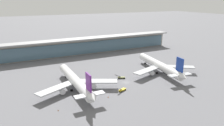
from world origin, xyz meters
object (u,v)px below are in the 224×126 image
object	(u,v)px
service_truck_near_nose_yellow	(122,90)
safety_cone_alpha	(58,110)
airliner_centre_stand	(160,66)
service_truck_under_wing_grey	(72,80)
service_truck_mid_apron_olive	(121,77)
safety_cone_bravo	(108,97)
airliner_left_stand	(76,81)

from	to	relation	value
service_truck_near_nose_yellow	safety_cone_alpha	world-z (taller)	service_truck_near_nose_yellow
safety_cone_alpha	airliner_centre_stand	bearing A→B (deg)	15.85
service_truck_under_wing_grey	service_truck_mid_apron_olive	world-z (taller)	service_truck_mid_apron_olive
service_truck_near_nose_yellow	service_truck_mid_apron_olive	distance (m)	20.29
service_truck_near_nose_yellow	safety_cone_bravo	size ratio (longest dim) A/B	9.70
service_truck_near_nose_yellow	service_truck_under_wing_grey	world-z (taller)	service_truck_near_nose_yellow
service_truck_near_nose_yellow	service_truck_mid_apron_olive	xyz separation A→B (m)	(9.46, 17.94, 0.00)
service_truck_near_nose_yellow	safety_cone_alpha	size ratio (longest dim) A/B	9.70
airliner_left_stand	airliner_centre_stand	xyz separation A→B (m)	(62.05, 1.58, 0.00)
airliner_left_stand	service_truck_mid_apron_olive	xyz separation A→B (m)	(32.06, 3.79, -4.35)
service_truck_near_nose_yellow	service_truck_under_wing_grey	distance (m)	34.07
airliner_centre_stand	service_truck_near_nose_yellow	distance (m)	42.70
service_truck_mid_apron_olive	service_truck_under_wing_grey	bearing A→B (deg)	163.88
safety_cone_alpha	service_truck_near_nose_yellow	bearing A→B (deg)	9.34
airliner_left_stand	service_truck_near_nose_yellow	bearing A→B (deg)	-32.07
safety_cone_bravo	safety_cone_alpha	bearing A→B (deg)	-175.42
airliner_left_stand	service_truck_under_wing_grey	size ratio (longest dim) A/B	19.00
service_truck_under_wing_grey	safety_cone_alpha	xyz separation A→B (m)	(-16.85, -33.00, -0.56)
airliner_centre_stand	service_truck_under_wing_grey	world-z (taller)	airliner_centre_stand
service_truck_mid_apron_olive	airliner_left_stand	bearing A→B (deg)	-173.26
airliner_centre_stand	safety_cone_alpha	distance (m)	80.58
service_truck_near_nose_yellow	airliner_left_stand	bearing A→B (deg)	147.93
airliner_left_stand	safety_cone_bravo	distance (m)	22.25
airliner_centre_stand	service_truck_mid_apron_olive	bearing A→B (deg)	175.78
airliner_centre_stand	service_truck_mid_apron_olive	distance (m)	30.39
airliner_centre_stand	service_truck_mid_apron_olive	xyz separation A→B (m)	(-29.99, 2.21, -4.35)
service_truck_under_wing_grey	safety_cone_alpha	bearing A→B (deg)	-117.05
airliner_centre_stand	safety_cone_bravo	xyz separation A→B (m)	(-50.23, -19.80, -4.84)
service_truck_under_wing_grey	service_truck_near_nose_yellow	bearing A→B (deg)	-51.80
airliner_left_stand	safety_cone_alpha	xyz separation A→B (m)	(-15.32, -20.39, -4.84)
airliner_centre_stand	service_truck_near_nose_yellow	world-z (taller)	airliner_centre_stand
airliner_left_stand	service_truck_under_wing_grey	bearing A→B (deg)	83.08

